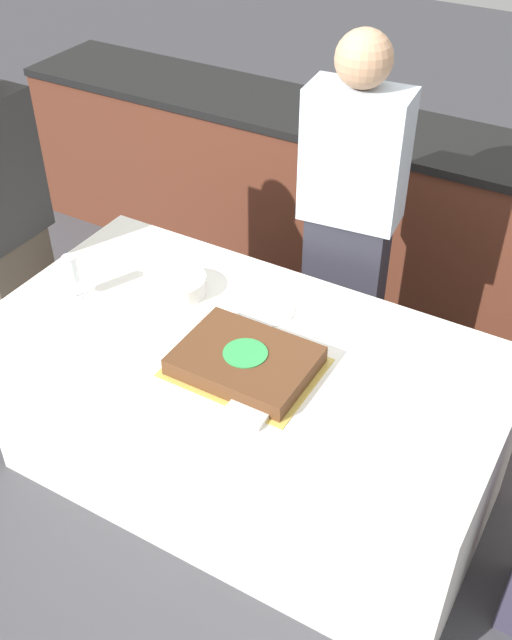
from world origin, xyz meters
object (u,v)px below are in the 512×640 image
object	(u,v)px
wine_glass	(71,270)
person_seated_left	(5,235)
cake	(245,361)
plate_stack	(178,285)
person_cutting_cake	(348,231)

from	to	relation	value
wine_glass	person_seated_left	world-z (taller)	person_seated_left
cake	plate_stack	xyz separation A→B (m)	(-0.44, 0.24, 0.00)
wine_glass	person_seated_left	xyz separation A→B (m)	(-0.45, 0.11, -0.05)
person_seated_left	plate_stack	bearing A→B (deg)	-81.84
person_cutting_cake	person_seated_left	xyz separation A→B (m)	(-1.21, -0.67, -0.03)
wine_glass	person_seated_left	size ratio (longest dim) A/B	0.11
cake	wine_glass	world-z (taller)	wine_glass
wine_glass	cake	bearing A→B (deg)	-1.66
plate_stack	wine_glass	bearing A→B (deg)	-145.07
plate_stack	person_seated_left	world-z (taller)	person_seated_left
plate_stack	person_seated_left	size ratio (longest dim) A/B	0.13
plate_stack	person_seated_left	distance (m)	0.78
person_cutting_cake	person_seated_left	distance (m)	1.38
wine_glass	plate_stack	bearing A→B (deg)	34.93
cake	wine_glass	distance (m)	0.76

